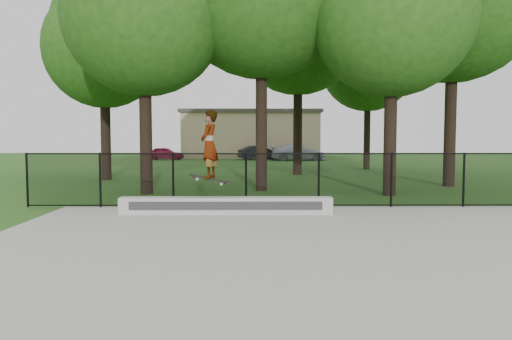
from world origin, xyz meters
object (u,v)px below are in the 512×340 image
object	(u,v)px
grind_ledge	(226,206)
car_c	(298,152)
skater_airborne	(209,146)
car_a	(165,153)
car_b	(260,153)

from	to	relation	value
grind_ledge	car_c	size ratio (longest dim) A/B	1.31
skater_airborne	car_c	bearing A→B (deg)	80.30
car_a	skater_airborne	distance (m)	29.49
car_b	skater_airborne	size ratio (longest dim) A/B	1.71
grind_ledge	car_b	world-z (taller)	car_b
car_a	skater_airborne	bearing A→B (deg)	-162.83
car_b	car_c	xyz separation A→B (m)	(3.09, -1.22, 0.06)
car_c	skater_airborne	distance (m)	28.21
car_a	car_c	xyz separation A→B (m)	(10.92, -1.02, 0.11)
grind_ledge	skater_airborne	xyz separation A→B (m)	(-0.41, -0.02, 1.50)
car_b	skater_airborne	world-z (taller)	skater_airborne
grind_ledge	car_c	distance (m)	28.11
car_b	grind_ledge	bearing A→B (deg)	158.99
car_a	car_c	bearing A→B (deg)	-90.25
car_a	skater_airborne	xyz separation A→B (m)	(6.17, -28.81, 1.24)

